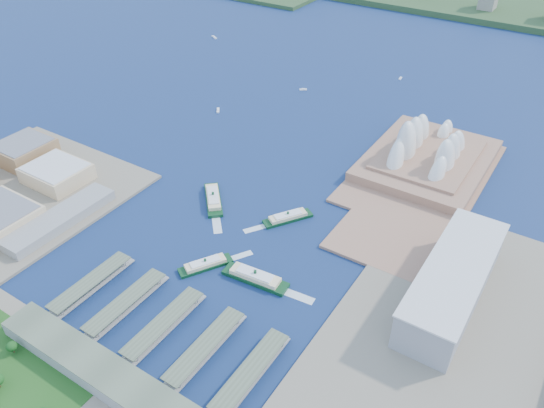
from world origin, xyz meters
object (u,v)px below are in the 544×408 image
Objects in this scene: ferry_c at (205,263)px; ferry_d at (255,275)px; ferry_a at (213,197)px; ferry_b at (288,216)px; opera_house at (431,142)px; toaster_building at (453,282)px.

ferry_c is 0.82× the size of ferry_d.
ferry_a is 85.40m from ferry_b.
toaster_building is at bearing -65.77° from opera_house.
opera_house is at bearing -80.21° from ferry_c.
ferry_a is at bearing -24.86° from ferry_c.
ferry_c is at bearing -111.28° from opera_house.
ferry_a reaches higher than ferry_b.
ferry_c is at bearing -98.66° from ferry_a.
ferry_a is at bearing -130.64° from opera_house.
ferry_d is at bearing -102.78° from opera_house.
ferry_d is (-61.12, -269.50, -26.22)m from opera_house.
opera_house is at bearing -17.88° from ferry_d.
ferry_a is 129.69m from ferry_d.
ferry_c is (57.84, -85.50, -0.98)m from ferry_a.
toaster_building is at bearing 26.19° from ferry_b.
ferry_a is 0.99× the size of ferry_d.
opera_house is 2.94× the size of ferry_d.
opera_house is at bearing 6.62° from ferry_a.
ferry_d is at bearing -43.35° from ferry_b.
opera_house is 219.62m from toaster_building.
ferry_c is (-108.97, -279.84, -27.27)m from opera_house.
opera_house is 3.60× the size of ferry_c.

